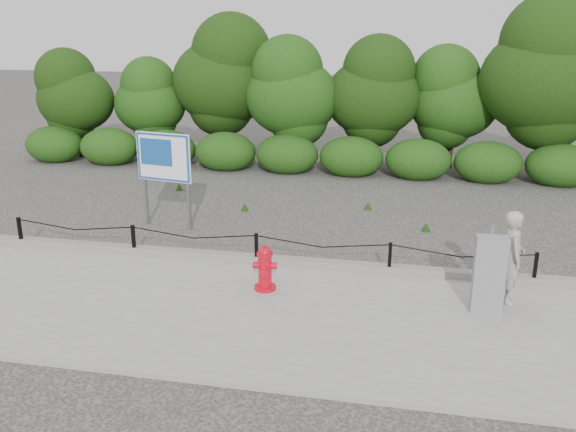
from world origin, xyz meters
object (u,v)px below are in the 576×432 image
at_px(fire_hydrant, 265,269).
at_px(utility_cabinet, 489,275).
at_px(advertising_sign, 164,161).
at_px(pedestrian, 511,258).

relative_size(fire_hydrant, utility_cabinet, 0.58).
relative_size(fire_hydrant, advertising_sign, 0.37).
bearing_deg(advertising_sign, fire_hydrant, -34.60).
distance_m(pedestrian, advertising_sign, 7.58).
xyz_separation_m(utility_cabinet, advertising_sign, (-6.66, 3.18, 0.82)).
bearing_deg(fire_hydrant, utility_cabinet, -9.83).
height_order(utility_cabinet, advertising_sign, advertising_sign).
height_order(fire_hydrant, utility_cabinet, utility_cabinet).
xyz_separation_m(pedestrian, advertising_sign, (-7.04, 2.72, 0.69)).
height_order(fire_hydrant, pedestrian, pedestrian).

